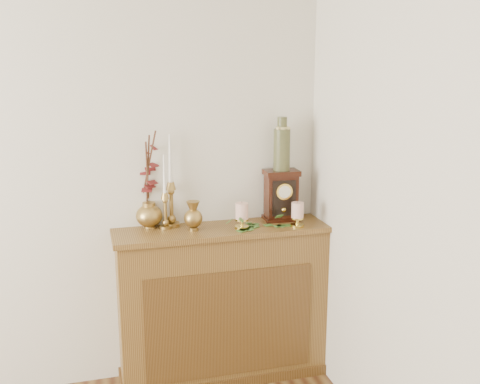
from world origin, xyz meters
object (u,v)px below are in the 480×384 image
object	(u,v)px
mantel_clock	(281,196)
candlestick_center	(171,197)
ginger_jar	(149,183)
bud_vase	(193,216)
ceramic_vase	(282,147)
candlestick_left	(165,205)

from	to	relation	value
mantel_clock	candlestick_center	bearing A→B (deg)	179.73
ginger_jar	bud_vase	bearing A→B (deg)	-36.03
candlestick_center	ceramic_vase	distance (m)	0.70
candlestick_center	mantel_clock	bearing A→B (deg)	-3.10
bud_vase	ceramic_vase	world-z (taller)	ceramic_vase
candlestick_center	bud_vase	xyz separation A→B (m)	(0.10, -0.11, -0.09)
candlestick_left	bud_vase	xyz separation A→B (m)	(0.14, -0.08, -0.06)
ginger_jar	ceramic_vase	distance (m)	0.79
candlestick_left	bud_vase	world-z (taller)	candlestick_left
candlestick_left	ceramic_vase	size ratio (longest dim) A/B	1.36
mantel_clock	ceramic_vase	world-z (taller)	ceramic_vase
bud_vase	mantel_clock	xyz separation A→B (m)	(0.54, 0.08, 0.06)
candlestick_center	mantel_clock	distance (m)	0.65
candlestick_left	ceramic_vase	xyz separation A→B (m)	(0.69, 0.00, 0.30)
mantel_clock	bud_vase	bearing A→B (deg)	-168.95
candlestick_left	bud_vase	distance (m)	0.17
ginger_jar	mantel_clock	bearing A→B (deg)	-6.03
ginger_jar	ceramic_vase	xyz separation A→B (m)	(0.76, -0.08, 0.19)
candlestick_left	mantel_clock	bearing A→B (deg)	-0.12
ginger_jar	candlestick_center	bearing A→B (deg)	-21.50
ginger_jar	mantel_clock	xyz separation A→B (m)	(0.76, -0.08, -0.10)
candlestick_left	ceramic_vase	bearing A→B (deg)	0.10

